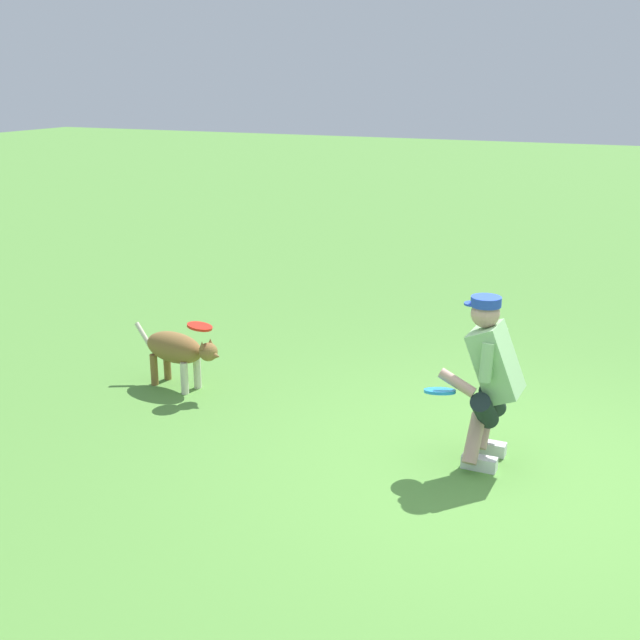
{
  "coord_description": "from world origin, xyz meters",
  "views": [
    {
      "loc": [
        -0.97,
        5.42,
        2.84
      ],
      "look_at": [
        1.57,
        -0.29,
        0.9
      ],
      "focal_mm": 44.98,
      "sensor_mm": 36.0,
      "label": 1
    }
  ],
  "objects_px": {
    "frisbee_flying": "(200,327)",
    "frisbee_held": "(440,391)",
    "dog": "(178,350)",
    "person": "(490,376)"
  },
  "relations": [
    {
      "from": "person",
      "to": "frisbee_held",
      "type": "bearing_deg",
      "value": 38.35
    },
    {
      "from": "person",
      "to": "dog",
      "type": "bearing_deg",
      "value": -4.36
    },
    {
      "from": "person",
      "to": "dog",
      "type": "distance_m",
      "value": 3.0
    },
    {
      "from": "frisbee_flying",
      "to": "frisbee_held",
      "type": "relative_size",
      "value": 0.98
    },
    {
      "from": "dog",
      "to": "frisbee_flying",
      "type": "relative_size",
      "value": 4.63
    },
    {
      "from": "frisbee_flying",
      "to": "frisbee_held",
      "type": "distance_m",
      "value": 2.41
    },
    {
      "from": "frisbee_flying",
      "to": "person",
      "type": "bearing_deg",
      "value": 174.38
    },
    {
      "from": "dog",
      "to": "frisbee_flying",
      "type": "bearing_deg",
      "value": -2.41
    },
    {
      "from": "frisbee_flying",
      "to": "frisbee_held",
      "type": "bearing_deg",
      "value": 168.23
    },
    {
      "from": "dog",
      "to": "person",
      "type": "bearing_deg",
      "value": 4.21
    }
  ]
}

